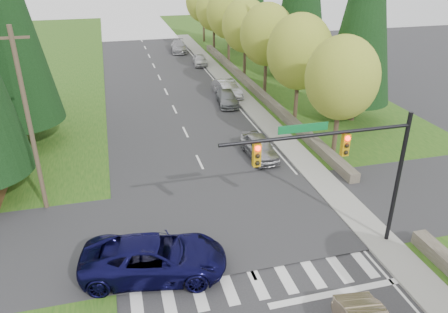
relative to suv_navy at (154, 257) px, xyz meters
name	(u,v)px	position (x,y,z in m)	size (l,w,h in m)	color
grass_east	(340,121)	(17.22, 15.00, -0.86)	(14.00, 110.00, 0.06)	#1D4913
grass_west	(6,155)	(-8.78, 15.00, -0.86)	(14.00, 110.00, 0.06)	#1D4913
cross_street	(229,223)	(4.22, 3.00, -0.89)	(120.00, 8.00, 0.10)	#28282B
sidewalk_east	(264,119)	(11.12, 17.00, -0.82)	(1.80, 80.00, 0.13)	gray
curb_east	(254,120)	(10.27, 17.00, -0.82)	(0.20, 80.00, 0.13)	gray
stone_wall_north	(253,88)	(12.82, 25.00, -0.54)	(0.70, 40.00, 0.70)	#4C4438
traffic_signal	(347,157)	(8.59, -0.50, 4.10)	(8.70, 0.37, 6.80)	black
utility_pole	(29,123)	(-5.28, 7.00, 4.26)	(1.60, 0.24, 10.00)	#473828
decid_tree_0	(342,78)	(13.42, 9.00, 4.71)	(4.80, 4.80, 8.37)	#38281C
decid_tree_1	(300,52)	(13.52, 16.00, 4.91)	(5.20, 5.20, 8.80)	#38281C
decid_tree_2	(267,35)	(13.32, 23.00, 5.04)	(5.00, 5.00, 8.82)	#38281C
decid_tree_3	(245,25)	(13.42, 30.00, 4.78)	(5.00, 5.00, 8.55)	#38281C
decid_tree_4	(229,13)	(13.52, 37.00, 5.18)	(5.40, 5.40, 9.18)	#38281C
decid_tree_5	(214,10)	(13.32, 44.00, 4.65)	(4.80, 4.80, 8.30)	#38281C
decid_tree_6	(203,2)	(13.42, 51.00, 4.98)	(5.20, 5.20, 8.86)	#38281C
suv_navy	(154,257)	(0.00, 0.00, 0.00)	(2.94, 6.38, 1.77)	#0C0B37
parked_car_a	(259,147)	(8.42, 10.29, -0.14)	(1.77, 4.39, 1.49)	#9E9DA2
parked_car_b	(227,98)	(9.18, 21.61, -0.27)	(1.73, 4.26, 1.24)	slate
parked_car_c	(227,88)	(9.82, 24.10, -0.13)	(1.61, 4.61, 1.52)	#B3B2B8
parked_car_d	(200,60)	(9.82, 36.83, -0.22)	(1.56, 3.88, 1.32)	silver
parked_car_e	(179,47)	(8.51, 44.91, -0.16)	(2.03, 4.99, 1.45)	#98999D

